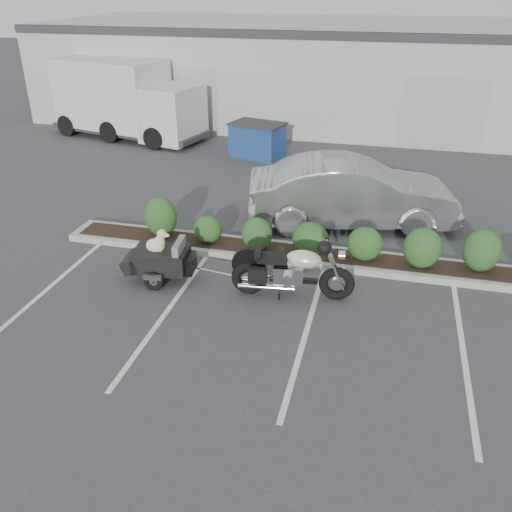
% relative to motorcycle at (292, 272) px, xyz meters
% --- Properties ---
extents(ground, '(90.00, 90.00, 0.00)m').
position_rel_motorcycle_xyz_m(ground, '(-0.71, -0.50, -0.56)').
color(ground, '#38383A').
rests_on(ground, ground).
extents(planter_kerb, '(12.00, 1.00, 0.15)m').
position_rel_motorcycle_xyz_m(planter_kerb, '(0.29, 1.70, -0.49)').
color(planter_kerb, '#9E9E93').
rests_on(planter_kerb, ground).
extents(building, '(26.00, 10.00, 4.00)m').
position_rel_motorcycle_xyz_m(building, '(-0.71, 16.50, 1.44)').
color(building, '#9EA099').
rests_on(building, ground).
extents(motorcycle, '(2.46, 0.90, 1.41)m').
position_rel_motorcycle_xyz_m(motorcycle, '(0.00, 0.00, 0.00)').
color(motorcycle, black).
rests_on(motorcycle, ground).
extents(pet_trailer, '(1.98, 1.11, 1.17)m').
position_rel_motorcycle_xyz_m(pet_trailer, '(-2.79, 0.02, -0.07)').
color(pet_trailer, black).
rests_on(pet_trailer, ground).
extents(sedan, '(5.46, 2.92, 1.71)m').
position_rel_motorcycle_xyz_m(sedan, '(0.79, 3.90, 0.29)').
color(sedan, '#B0B1B7').
rests_on(sedan, ground).
extents(dumpster, '(2.07, 1.67, 1.19)m').
position_rel_motorcycle_xyz_m(dumpster, '(-2.98, 9.12, 0.04)').
color(dumpster, navy).
rests_on(dumpster, ground).
extents(delivery_truck, '(6.68, 3.45, 2.92)m').
position_rel_motorcycle_xyz_m(delivery_truck, '(-8.56, 10.46, 0.84)').
color(delivery_truck, silver).
rests_on(delivery_truck, ground).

